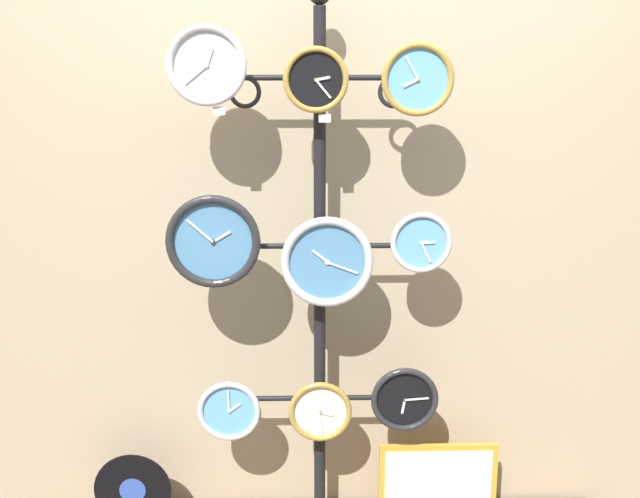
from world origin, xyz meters
The scene contains 15 objects.
shop_wall centered at (0.00, 0.57, 1.40)m, with size 4.40×0.04×2.80m.
display_stand centered at (0.00, 0.41, 0.82)m, with size 0.76×0.32×2.05m.
clock_top_left centered at (-0.37, 0.30, 1.78)m, with size 0.26×0.04×0.26m.
clock_top_center centered at (-0.01, 0.32, 1.74)m, with size 0.22×0.04×0.22m.
clock_top_right centered at (0.32, 0.30, 1.74)m, with size 0.24×0.04×0.24m.
clock_middle_left centered at (-0.37, 0.30, 1.20)m, with size 0.32×0.04×0.32m.
clock_middle_center centered at (0.02, 0.32, 1.12)m, with size 0.32×0.04×0.32m.
clock_middle_right centered at (0.35, 0.32, 1.19)m, with size 0.21×0.04×0.21m.
clock_bottom_left centered at (-0.33, 0.32, 0.56)m, with size 0.23×0.04×0.23m.
clock_bottom_center centered at (0.00, 0.33, 0.55)m, with size 0.23×0.04×0.23m.
clock_bottom_right centered at (0.31, 0.33, 0.60)m, with size 0.25×0.04×0.25m.
vinyl_record centered at (-0.71, 0.39, 0.21)m, with size 0.29×0.01×0.29m.
picture_frame centered at (0.46, 0.41, 0.22)m, with size 0.46×0.02×0.31m.
price_tag_upper centered at (-0.33, 0.30, 1.64)m, with size 0.04×0.00×0.03m.
price_tag_mid centered at (0.01, 0.32, 1.61)m, with size 0.04×0.00×0.03m.
Camera 1 is at (-0.06, -2.20, 1.76)m, focal length 42.00 mm.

